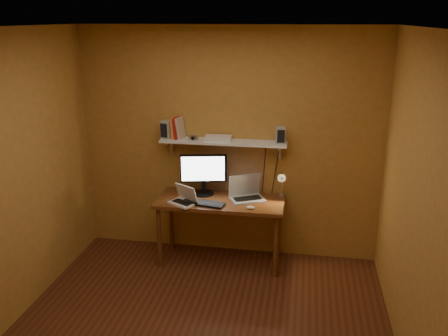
% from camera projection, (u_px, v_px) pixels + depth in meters
% --- Properties ---
extents(room, '(3.44, 3.24, 2.64)m').
position_uv_depth(room, '(197.00, 195.00, 3.84)').
color(room, '#5B2817').
rests_on(room, ground).
extents(desk, '(1.40, 0.60, 0.75)m').
position_uv_depth(desk, '(220.00, 207.00, 5.24)').
color(desk, brown).
rests_on(desk, ground).
extents(wall_shelf, '(1.40, 0.25, 0.21)m').
position_uv_depth(wall_shelf, '(223.00, 142.00, 5.21)').
color(wall_shelf, silver).
rests_on(wall_shelf, room).
extents(monitor, '(0.51, 0.26, 0.47)m').
position_uv_depth(monitor, '(204.00, 172.00, 5.30)').
color(monitor, black).
rests_on(monitor, desk).
extents(laptop, '(0.43, 0.39, 0.27)m').
position_uv_depth(laptop, '(246.00, 193.00, 5.23)').
color(laptop, '#9A9CA2').
rests_on(laptop, desk).
extents(netbook, '(0.34, 0.31, 0.20)m').
position_uv_depth(netbook, '(184.00, 198.00, 5.10)').
color(netbook, white).
rests_on(netbook, desk).
extents(keyboard, '(0.48, 0.23, 0.02)m').
position_uv_depth(keyboard, '(203.00, 203.00, 5.09)').
color(keyboard, black).
rests_on(keyboard, desk).
extents(mouse, '(0.09, 0.06, 0.03)m').
position_uv_depth(mouse, '(251.00, 207.00, 4.96)').
color(mouse, white).
rests_on(mouse, desk).
extents(desk_lamp, '(0.09, 0.23, 0.38)m').
position_uv_depth(desk_lamp, '(282.00, 182.00, 5.16)').
color(desk_lamp, silver).
rests_on(desk_lamp, desk).
extents(speaker_left, '(0.14, 0.14, 0.20)m').
position_uv_depth(speaker_left, '(167.00, 130.00, 5.28)').
color(speaker_left, '#9A9CA2').
rests_on(speaker_left, wall_shelf).
extents(speaker_right, '(0.11, 0.11, 0.18)m').
position_uv_depth(speaker_right, '(280.00, 135.00, 5.07)').
color(speaker_right, '#9A9CA2').
rests_on(speaker_right, wall_shelf).
extents(books, '(0.15, 0.17, 0.24)m').
position_uv_depth(books, '(177.00, 128.00, 5.27)').
color(books, orange).
rests_on(books, wall_shelf).
extents(shelf_camera, '(0.11, 0.06, 0.07)m').
position_uv_depth(shelf_camera, '(194.00, 138.00, 5.19)').
color(shelf_camera, silver).
rests_on(shelf_camera, wall_shelf).
extents(router, '(0.30, 0.21, 0.05)m').
position_uv_depth(router, '(218.00, 138.00, 5.20)').
color(router, white).
rests_on(router, wall_shelf).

